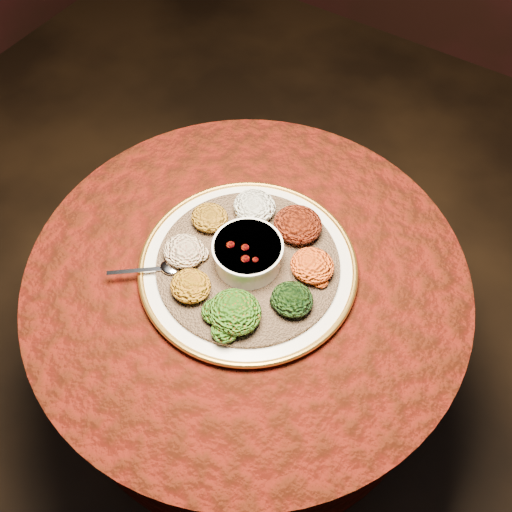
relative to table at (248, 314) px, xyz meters
The scene contains 13 objects.
table is the anchor object (origin of this frame).
platter 0.19m from the table, 107.78° to the left, with size 0.58×0.58×0.02m.
injera 0.20m from the table, 107.78° to the left, with size 0.39×0.39×0.01m, color brown.
stew_bowl 0.24m from the table, 107.78° to the left, with size 0.15×0.15×0.06m.
spoon 0.27m from the table, 144.64° to the right, with size 0.13×0.10×0.01m.
portion_ayib 0.27m from the table, 116.29° to the left, with size 0.10×0.09×0.05m, color beige.
portion_kitfo 0.27m from the table, 72.68° to the left, with size 0.11×0.10×0.05m, color black.
portion_tikil 0.27m from the table, 27.85° to the left, with size 0.09×0.09×0.04m, color #A3580D.
portion_gomen 0.26m from the table, 12.04° to the right, with size 0.09×0.08×0.04m, color black.
portion_mixveg 0.26m from the table, 67.28° to the right, with size 0.11×0.10×0.05m, color #A7230A.
portion_kik 0.26m from the table, 119.09° to the right, with size 0.08×0.08×0.04m, color #98550D.
portion_timatim 0.27m from the table, 157.88° to the right, with size 0.09×0.09×0.04m, color maroon.
portion_shiro 0.27m from the table, 158.19° to the left, with size 0.08×0.08×0.04m, color #915A11.
Camera 1 is at (0.37, -0.54, 1.77)m, focal length 40.00 mm.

